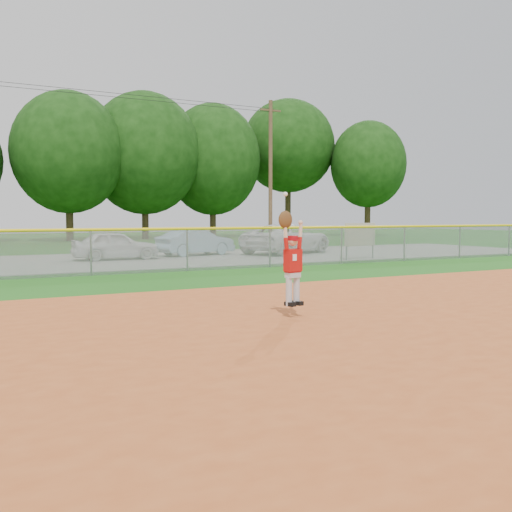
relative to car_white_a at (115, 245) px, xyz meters
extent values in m
plane|color=#1A5513|center=(1.03, -16.15, -0.67)|extent=(120.00, 120.00, 0.00)
cube|color=#AD4C1F|center=(1.03, -19.15, -0.65)|extent=(24.00, 16.00, 0.04)
cube|color=gray|center=(1.03, -0.15, -0.65)|extent=(44.00, 10.00, 0.03)
imported|color=white|center=(0.00, 0.00, 0.00)|extent=(3.77, 1.59, 1.27)
imported|color=#82A8C2|center=(4.17, 1.00, 0.01)|extent=(4.11, 2.25, 1.29)
imported|color=white|center=(8.88, 0.16, 0.12)|extent=(6.00, 4.60, 1.52)
cylinder|color=gray|center=(8.92, -4.85, -0.05)|extent=(0.06, 0.06, 1.23)
cylinder|color=gray|center=(10.55, -4.63, -0.05)|extent=(0.06, 0.06, 1.23)
cube|color=beige|center=(9.73, -4.74, 0.46)|extent=(1.83, 0.29, 1.02)
cube|color=gray|center=(1.03, -6.15, 0.08)|extent=(40.00, 0.03, 1.50)
cylinder|color=yellow|center=(1.03, -6.15, 0.83)|extent=(40.00, 0.10, 0.10)
cylinder|color=gray|center=(-2.30, -6.15, 0.08)|extent=(0.06, 0.06, 1.50)
cylinder|color=gray|center=(1.03, -6.15, 0.08)|extent=(0.06, 0.06, 1.50)
cylinder|color=gray|center=(4.37, -6.15, 0.08)|extent=(0.06, 0.06, 1.50)
cylinder|color=gray|center=(7.70, -6.15, 0.08)|extent=(0.06, 0.06, 1.50)
cylinder|color=gray|center=(11.03, -6.15, 0.08)|extent=(0.06, 0.06, 1.50)
cylinder|color=gray|center=(14.37, -6.15, 0.08)|extent=(0.06, 0.06, 1.50)
cylinder|color=gray|center=(17.70, -6.15, 0.08)|extent=(0.06, 0.06, 1.50)
cylinder|color=#4C3823|center=(11.03, 5.85, 3.83)|extent=(0.24, 0.24, 9.00)
cube|color=#4C3823|center=(11.03, 5.85, 7.73)|extent=(1.40, 0.10, 0.10)
cylinder|color=black|center=(2.03, 5.85, 7.63)|extent=(18.50, 0.02, 0.02)
cylinder|color=black|center=(2.03, 5.85, 7.83)|extent=(18.50, 0.02, 0.02)
cylinder|color=#422D1C|center=(1.57, 20.99, 1.65)|extent=(0.56, 0.56, 4.64)
ellipsoid|color=#193F0F|center=(1.57, 20.99, 6.19)|extent=(8.57, 8.57, 9.43)
cylinder|color=#422D1C|center=(7.95, 22.19, 1.78)|extent=(0.56, 0.56, 4.89)
ellipsoid|color=#193F0F|center=(7.95, 22.19, 6.56)|extent=(9.41, 9.41, 10.28)
cylinder|color=#422D1C|center=(14.47, 22.86, 1.72)|extent=(0.56, 0.56, 4.78)
ellipsoid|color=#193F0F|center=(14.47, 22.86, 6.40)|extent=(8.62, 8.62, 10.06)
cylinder|color=#422D1C|center=(22.96, 23.79, 2.33)|extent=(0.56, 0.56, 5.99)
ellipsoid|color=#193F0F|center=(22.96, 23.79, 8.18)|extent=(9.18, 9.18, 9.14)
cylinder|color=#422D1C|center=(29.07, 18.99, 1.68)|extent=(0.56, 0.56, 4.69)
ellipsoid|color=#193F0F|center=(29.07, 18.99, 6.27)|extent=(7.23, 7.23, 8.32)
cylinder|color=silver|center=(-0.63, -15.94, -0.13)|extent=(0.14, 0.14, 0.55)
cylinder|color=silver|center=(-0.44, -15.90, -0.13)|extent=(0.14, 0.14, 0.55)
cube|color=black|center=(-0.63, -15.97, -0.37)|extent=(0.16, 0.24, 0.08)
cube|color=black|center=(-0.43, -15.93, -0.37)|extent=(0.16, 0.24, 0.08)
cube|color=silver|center=(-0.54, -15.92, 0.17)|extent=(0.31, 0.21, 0.11)
cube|color=maroon|center=(-0.54, -15.92, 0.24)|extent=(0.33, 0.23, 0.04)
cube|color=#B3100C|center=(-0.54, -15.92, 0.45)|extent=(0.36, 0.25, 0.42)
cube|color=white|center=(-0.56, -16.02, 0.50)|extent=(0.10, 0.03, 0.12)
sphere|color=beige|center=(-0.54, -15.92, 0.81)|extent=(0.22, 0.22, 0.19)
cylinder|color=#9C0911|center=(-0.54, -15.92, 0.86)|extent=(0.23, 0.23, 0.09)
cube|color=#9C0911|center=(-0.51, -16.02, 0.82)|extent=(0.16, 0.14, 0.02)
cylinder|color=#B3100C|center=(-0.71, -15.96, 0.77)|extent=(0.12, 0.10, 0.23)
cylinder|color=beige|center=(-0.73, -15.96, 1.00)|extent=(0.09, 0.08, 0.25)
ellipsoid|color=#4C2D14|center=(-0.73, -15.96, 1.21)|extent=(0.31, 0.19, 0.33)
sphere|color=white|center=(-0.73, -15.96, 1.68)|extent=(0.10, 0.10, 0.08)
cylinder|color=#B3100C|center=(-0.37, -15.88, 0.77)|extent=(0.12, 0.10, 0.23)
cylinder|color=beige|center=(-0.34, -15.87, 1.00)|extent=(0.09, 0.08, 0.25)
sphere|color=beige|center=(-0.34, -15.87, 1.15)|extent=(0.11, 0.11, 0.09)
camera|label=1|loc=(-6.08, -25.05, 1.27)|focal=40.00mm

